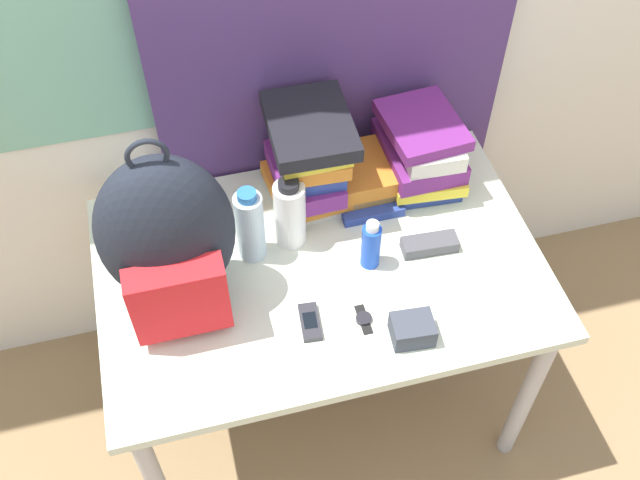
% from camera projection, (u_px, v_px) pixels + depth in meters
% --- Properties ---
extents(desk, '(1.17, 0.77, 0.72)m').
position_uv_depth(desk, '(320.00, 284.00, 2.04)').
color(desk, silver).
rests_on(desk, ground_plane).
extents(backpack, '(0.32, 0.27, 0.53)m').
position_uv_depth(backpack, '(167.00, 239.00, 1.74)').
color(backpack, '#1E232D').
rests_on(backpack, desk).
extents(book_stack_left, '(0.23, 0.28, 0.30)m').
position_uv_depth(book_stack_left, '(307.00, 159.00, 2.00)').
color(book_stack_left, silver).
rests_on(book_stack_left, desk).
extents(book_stack_center, '(0.21, 0.26, 0.11)m').
position_uv_depth(book_stack_center, '(361.00, 177.00, 2.11)').
color(book_stack_center, navy).
rests_on(book_stack_center, desk).
extents(book_stack_right, '(0.23, 0.29, 0.22)m').
position_uv_depth(book_stack_right, '(421.00, 151.00, 2.10)').
color(book_stack_right, navy).
rests_on(book_stack_right, desk).
extents(water_bottle, '(0.07, 0.07, 0.23)m').
position_uv_depth(water_bottle, '(250.00, 225.00, 1.91)').
color(water_bottle, silver).
rests_on(water_bottle, desk).
extents(sports_bottle, '(0.08, 0.08, 0.22)m').
position_uv_depth(sports_bottle, '(290.00, 213.00, 1.95)').
color(sports_bottle, white).
rests_on(sports_bottle, desk).
extents(sunscreen_bottle, '(0.05, 0.05, 0.16)m').
position_uv_depth(sunscreen_bottle, '(371.00, 245.00, 1.92)').
color(sunscreen_bottle, blue).
rests_on(sunscreen_bottle, desk).
extents(cell_phone, '(0.06, 0.11, 0.02)m').
position_uv_depth(cell_phone, '(310.00, 322.00, 1.85)').
color(cell_phone, '#2D2D33').
rests_on(cell_phone, desk).
extents(sunglasses_case, '(0.15, 0.06, 0.04)m').
position_uv_depth(sunglasses_case, '(430.00, 245.00, 1.99)').
color(sunglasses_case, '#47474C').
rests_on(sunglasses_case, desk).
extents(camera_pouch, '(0.11, 0.09, 0.06)m').
position_uv_depth(camera_pouch, '(412.00, 330.00, 1.81)').
color(camera_pouch, '#383D47').
rests_on(camera_pouch, desk).
extents(wristwatch, '(0.04, 0.09, 0.01)m').
position_uv_depth(wristwatch, '(364.00, 319.00, 1.86)').
color(wristwatch, black).
rests_on(wristwatch, desk).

